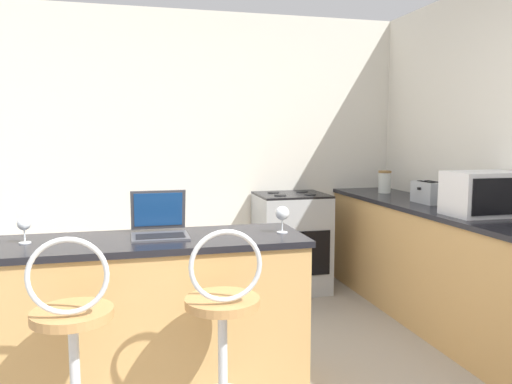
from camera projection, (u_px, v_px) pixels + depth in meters
The scene contains 12 objects.
wall_back at pixel (196, 152), 4.72m from camera, with size 12.00×0.06×2.60m.
breakfast_bar at pixel (147, 321), 2.70m from camera, with size 1.71×0.57×0.92m.
counter_right at pixel (459, 274), 3.62m from camera, with size 0.60×3.30×0.92m.
bar_stool_near at pixel (74, 363), 2.10m from camera, with size 0.40×0.40×1.07m.
bar_stool_far at pixel (223, 347), 2.26m from camera, with size 0.40×0.40×1.07m.
laptop at pixel (159, 224), 2.73m from camera, with size 0.30×0.30×0.24m.
microwave at pixel (484, 194), 3.39m from camera, with size 0.49×0.33×0.30m.
toaster at pixel (429, 192), 4.01m from camera, with size 0.19×0.29×0.18m.
stove_range at pixel (291, 242), 4.70m from camera, with size 0.64×0.58×0.93m.
storage_jar at pixel (385, 182), 4.71m from camera, with size 0.12×0.12×0.21m.
wine_glass_tall at pixel (24, 225), 2.53m from camera, with size 0.07×0.07×0.13m.
wine_glass_short at pixel (282, 214), 2.80m from camera, with size 0.08×0.08×0.15m.
Camera 1 is at (-0.61, -1.93, 1.47)m, focal length 35.00 mm.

